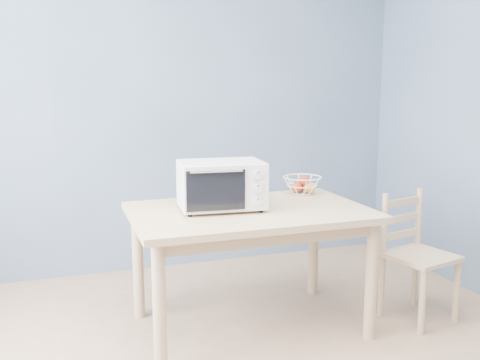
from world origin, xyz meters
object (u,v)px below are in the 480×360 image
object	(u,v)px
fruit_basket	(302,184)
toaster_oven	(218,184)
dining_table	(250,225)
dining_chair	(415,257)

from	to	relation	value
fruit_basket	toaster_oven	bearing A→B (deg)	-158.77
toaster_oven	fruit_basket	xyz separation A→B (m)	(0.67, 0.26, -0.09)
fruit_basket	dining_table	bearing A→B (deg)	-148.03
dining_table	fruit_basket	xyz separation A→B (m)	(0.49, 0.31, 0.17)
toaster_oven	fruit_basket	distance (m)	0.73
dining_table	fruit_basket	world-z (taller)	fruit_basket
toaster_oven	fruit_basket	bearing A→B (deg)	26.43
dining_table	toaster_oven	size ratio (longest dim) A/B	2.70
fruit_basket	dining_chair	world-z (taller)	fruit_basket
toaster_oven	fruit_basket	size ratio (longest dim) A/B	1.67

